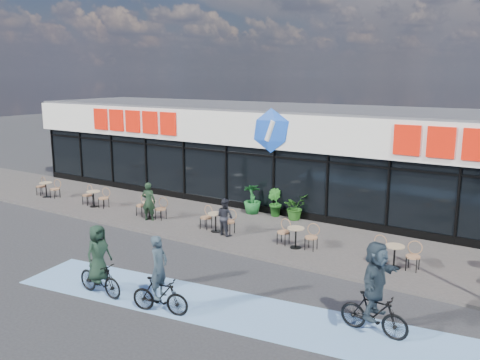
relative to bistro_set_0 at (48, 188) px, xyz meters
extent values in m
plane|color=#28282B|center=(11.07, -3.62, -0.56)|extent=(120.00, 120.00, 0.00)
cube|color=#504A46|center=(11.07, 0.88, -0.51)|extent=(44.00, 5.00, 0.10)
cube|color=#6F9ED2|center=(15.07, -5.12, -0.55)|extent=(14.17, 4.13, 0.01)
cube|color=black|center=(11.07, 6.38, 0.94)|extent=(30.00, 6.00, 3.00)
cube|color=white|center=(11.07, 6.23, 3.19)|extent=(30.60, 6.30, 1.50)
cube|color=#47474C|center=(11.07, 6.38, 3.99)|extent=(30.60, 6.30, 0.10)
cube|color=navy|center=(11.07, 3.34, 2.49)|extent=(30.60, 0.08, 0.18)
cube|color=black|center=(11.07, 3.35, 2.09)|extent=(30.00, 0.06, 0.08)
cube|color=black|center=(11.07, 3.36, -0.36)|extent=(30.00, 0.10, 0.40)
cube|color=red|center=(3.07, 3.08, 3.24)|extent=(5.63, 0.18, 1.10)
cube|color=red|center=(19.07, 3.08, 3.24)|extent=(5.63, 0.18, 1.10)
ellipsoid|color=blue|center=(11.07, 3.08, 3.24)|extent=(1.90, 0.24, 1.90)
cylinder|color=black|center=(-3.93, 3.35, 0.94)|extent=(0.10, 0.10, 3.00)
cylinder|color=black|center=(-1.43, 3.35, 0.94)|extent=(0.10, 0.10, 3.00)
cylinder|color=black|center=(1.07, 3.35, 0.94)|extent=(0.10, 0.10, 3.00)
cylinder|color=black|center=(3.57, 3.35, 0.94)|extent=(0.10, 0.10, 3.00)
cylinder|color=black|center=(6.07, 3.35, 0.94)|extent=(0.10, 0.10, 3.00)
cylinder|color=black|center=(8.57, 3.35, 0.94)|extent=(0.10, 0.10, 3.00)
cylinder|color=black|center=(11.07, 3.35, 0.94)|extent=(0.10, 0.10, 3.00)
cylinder|color=black|center=(13.57, 3.35, 0.94)|extent=(0.10, 0.10, 3.00)
cylinder|color=black|center=(16.07, 3.35, 0.94)|extent=(0.10, 0.10, 3.00)
cylinder|color=black|center=(18.57, 3.35, 0.94)|extent=(0.10, 0.10, 3.00)
cylinder|color=tan|center=(0.00, -0.09, 0.26)|extent=(0.60, 0.60, 0.04)
cylinder|color=black|center=(0.00, -0.09, -0.09)|extent=(0.06, 0.06, 0.70)
cylinder|color=black|center=(0.00, -0.09, -0.45)|extent=(0.40, 0.40, 0.02)
cylinder|color=tan|center=(3.48, -0.09, 0.26)|extent=(0.60, 0.60, 0.04)
cylinder|color=black|center=(3.48, -0.09, -0.09)|extent=(0.06, 0.06, 0.70)
cylinder|color=black|center=(3.48, -0.09, -0.45)|extent=(0.40, 0.40, 0.02)
cylinder|color=tan|center=(6.96, -0.09, 0.26)|extent=(0.60, 0.60, 0.04)
cylinder|color=black|center=(6.96, -0.09, -0.09)|extent=(0.06, 0.06, 0.70)
cylinder|color=black|center=(6.96, -0.09, -0.45)|extent=(0.40, 0.40, 0.02)
cylinder|color=tan|center=(10.45, -0.09, 0.26)|extent=(0.60, 0.60, 0.04)
cylinder|color=black|center=(10.45, -0.09, -0.09)|extent=(0.06, 0.06, 0.70)
cylinder|color=black|center=(10.45, -0.09, -0.45)|extent=(0.40, 0.40, 0.02)
cylinder|color=tan|center=(13.93, -0.09, 0.26)|extent=(0.60, 0.60, 0.04)
cylinder|color=black|center=(13.93, -0.09, -0.09)|extent=(0.06, 0.06, 0.70)
cylinder|color=black|center=(13.93, -0.09, -0.45)|extent=(0.40, 0.40, 0.02)
cylinder|color=tan|center=(17.41, -0.09, 0.26)|extent=(0.60, 0.60, 0.04)
cylinder|color=black|center=(17.41, -0.09, -0.09)|extent=(0.06, 0.06, 0.70)
cylinder|color=black|center=(17.41, -0.09, -0.45)|extent=(0.40, 0.40, 0.02)
imported|color=#1C5317|center=(11.27, 3.12, 0.14)|extent=(0.80, 0.73, 1.19)
imported|color=#1A5B25|center=(10.24, 2.94, 0.21)|extent=(1.04, 1.04, 1.32)
imported|color=#215217|center=(12.26, 3.10, 0.09)|extent=(1.06, 1.16, 1.09)
imported|color=black|center=(7.18, -0.35, 0.36)|extent=(0.69, 0.57, 1.63)
imported|color=#22242B|center=(11.00, -0.25, 0.26)|extent=(0.81, 0.69, 1.44)
imported|color=black|center=(13.17, -6.35, -0.07)|extent=(1.68, 0.81, 0.97)
imported|color=#2D3C46|center=(13.17, -6.35, 0.73)|extent=(0.53, 0.68, 1.66)
imported|color=black|center=(18.18, -4.37, -0.04)|extent=(1.73, 0.58, 1.02)
imported|color=#2A3842|center=(18.18, -4.37, 0.83)|extent=(0.65, 1.77, 1.88)
imported|color=black|center=(11.00, -6.44, -0.05)|extent=(1.69, 0.53, 1.00)
imported|color=black|center=(11.00, -6.44, 0.70)|extent=(0.54, 0.80, 1.61)
camera|label=1|loc=(21.62, -15.50, 5.57)|focal=38.00mm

